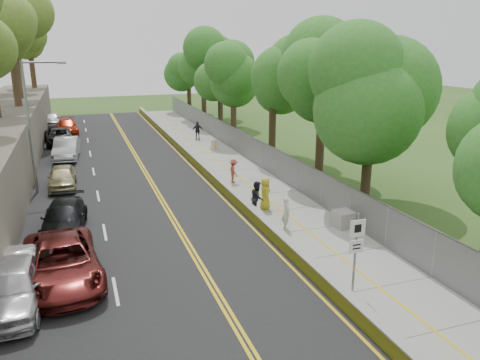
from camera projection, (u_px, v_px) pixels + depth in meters
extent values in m
plane|color=#33511E|center=(292.00, 263.00, 19.65)|extent=(140.00, 140.00, 0.00)
cube|color=black|center=(123.00, 180.00, 31.53)|extent=(11.20, 66.00, 0.04)
cube|color=gray|center=(235.00, 170.00, 34.05)|extent=(4.20, 66.00, 0.05)
cube|color=#D6E217|center=(204.00, 169.00, 33.24)|extent=(0.42, 66.00, 0.60)
cube|color=slate|center=(262.00, 155.00, 34.44)|extent=(0.04, 66.00, 2.00)
cylinder|color=gray|center=(29.00, 129.00, 27.83)|extent=(0.18, 0.18, 8.00)
cylinder|color=gray|center=(42.00, 62.00, 27.10)|extent=(2.30, 0.13, 0.13)
cube|color=gray|center=(62.00, 63.00, 27.46)|extent=(0.50, 0.22, 0.14)
cylinder|color=gray|center=(355.00, 254.00, 16.82)|extent=(0.09, 0.09, 3.10)
cube|color=white|center=(358.00, 228.00, 16.51)|extent=(0.62, 0.04, 0.62)
cube|color=white|center=(356.00, 246.00, 16.71)|extent=(0.56, 0.04, 0.50)
cylinder|color=orange|center=(213.00, 145.00, 40.51)|extent=(0.51, 0.51, 0.83)
cube|color=gray|center=(345.00, 218.00, 23.44)|extent=(1.28, 1.00, 0.81)
imported|color=silver|center=(12.00, 286.00, 16.04)|extent=(2.10, 4.87, 1.64)
imported|color=white|center=(17.00, 272.00, 17.39)|extent=(1.54, 4.11, 1.34)
imported|color=#5D1A18|center=(62.00, 262.00, 17.84)|extent=(3.20, 6.08, 1.63)
imported|color=black|center=(64.00, 218.00, 22.66)|extent=(2.38, 5.00, 1.41)
imported|color=tan|center=(62.00, 177.00, 29.65)|extent=(1.71, 4.15, 1.41)
imported|color=silver|center=(66.00, 149.00, 37.19)|extent=(2.14, 5.13, 1.65)
imported|color=black|center=(59.00, 137.00, 42.55)|extent=(2.75, 5.29, 1.42)
imported|color=maroon|center=(67.00, 127.00, 47.57)|extent=(2.28, 5.11, 1.46)
imported|color=silver|center=(52.00, 120.00, 51.89)|extent=(1.85, 4.50, 1.53)
imported|color=gold|center=(265.00, 193.00, 25.74)|extent=(0.75, 0.98, 1.80)
imported|color=silver|center=(286.00, 213.00, 22.95)|extent=(0.47, 0.65, 1.66)
imported|color=black|center=(257.00, 198.00, 24.97)|extent=(0.99, 1.09, 1.82)
imported|color=#984536|center=(234.00, 171.00, 30.75)|extent=(0.59, 1.02, 1.57)
imported|color=black|center=(198.00, 131.00, 44.58)|extent=(1.10, 0.69, 1.74)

